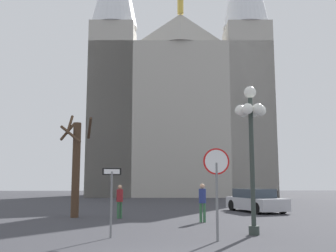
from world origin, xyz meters
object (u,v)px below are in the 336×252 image
cathedral (180,100)px  street_lamp (251,127)px  one_way_arrow_sign (111,194)px  pedestrian_standing (120,198)px  pedestrian_walking (202,199)px  parked_car_near_silver (256,201)px  stop_sign (217,175)px  bare_tree (76,164)px

cathedral → street_lamp: (0.22, -31.81, -7.62)m
one_way_arrow_sign → pedestrian_standing: one_way_arrow_sign is taller
one_way_arrow_sign → pedestrian_walking: bearing=51.5°
pedestrian_standing → cathedral: bearing=79.5°
parked_car_near_silver → stop_sign: bearing=-110.6°
one_way_arrow_sign → parked_car_near_silver: (7.38, 9.95, -0.76)m
street_lamp → pedestrian_walking: size_ratio=3.06×
bare_tree → pedestrian_standing: (2.28, -0.53, -1.66)m
cathedral → bare_tree: (-7.10, -25.36, -8.69)m
street_lamp → pedestrian_standing: (-5.04, 5.91, -2.73)m
cathedral → parked_car_near_silver: bearing=-82.8°
street_lamp → pedestrian_standing: bearing=130.5°
bare_tree → pedestrian_walking: bearing=-22.0°
stop_sign → street_lamp: street_lamp is taller
one_way_arrow_sign → pedestrian_standing: (-0.25, 6.40, -0.43)m
stop_sign → street_lamp: bearing=41.9°
cathedral → stop_sign: bearing=-92.1°
pedestrian_walking → one_way_arrow_sign: bearing=-128.5°
pedestrian_standing → parked_car_near_silver: bearing=24.9°
cathedral → one_way_arrow_sign: (-4.56, -32.29, -9.92)m
stop_sign → pedestrian_standing: (-3.58, 7.23, -1.03)m
stop_sign → parked_car_near_silver: (4.06, 10.78, -1.37)m
pedestrian_standing → bare_tree: bearing=166.9°
pedestrian_walking → pedestrian_standing: bearing=153.1°
cathedral → bare_tree: 27.73m
stop_sign → pedestrian_standing: stop_sign is taller
cathedral → stop_sign: cathedral is taller
one_way_arrow_sign → street_lamp: 5.34m
stop_sign → bare_tree: bearing=127.0°
stop_sign → pedestrian_walking: bearing=87.5°
bare_tree → parked_car_near_silver: bearing=16.9°
stop_sign → parked_car_near_silver: stop_sign is taller
parked_car_near_silver → one_way_arrow_sign: bearing=-126.6°
stop_sign → pedestrian_standing: 8.13m
stop_sign → pedestrian_standing: bearing=116.3°
parked_car_near_silver → pedestrian_walking: (-3.83, -5.48, 0.39)m
stop_sign → street_lamp: 2.60m
pedestrian_standing → stop_sign: bearing=-63.7°
street_lamp → pedestrian_walking: bearing=107.3°
cathedral → bare_tree: bearing=-105.6°
one_way_arrow_sign → street_lamp: size_ratio=0.43×
bare_tree → pedestrian_walking: 6.76m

